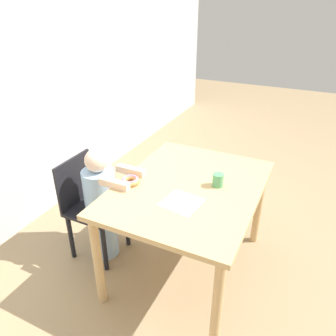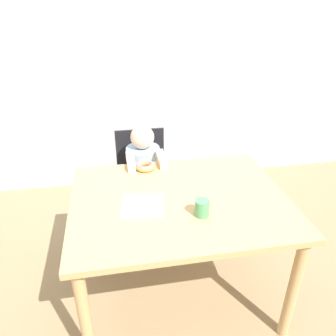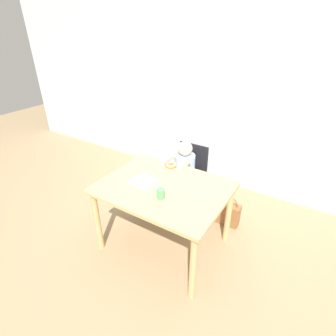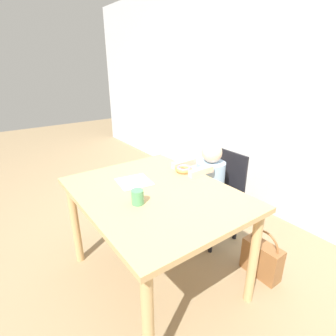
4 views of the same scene
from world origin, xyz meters
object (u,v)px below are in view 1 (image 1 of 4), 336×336
cup (218,180)px  handbag (139,201)px  child_figure (102,205)px  donut (130,180)px  chair (91,206)px

cup → handbag: bearing=66.9°
child_figure → donut: bearing=-93.1°
handbag → child_figure: bearing=-177.7°
donut → cup: cup is taller
handbag → cup: 1.11m
chair → cup: bearing=-77.2°
child_figure → cup: 0.90m
donut → handbag: (0.59, 0.30, -0.61)m
chair → handbag: chair is taller
chair → handbag: 0.64m
chair → cup: size_ratio=8.98×
child_figure → handbag: size_ratio=2.37×
handbag → cup: (-0.36, -0.84, 0.63)m
handbag → cup: cup is taller
donut → handbag: size_ratio=0.33×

